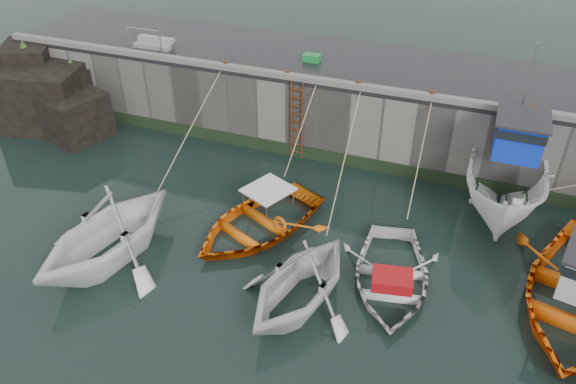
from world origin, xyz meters
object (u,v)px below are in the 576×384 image
(fish_crate, at_px, (312,58))
(bollard_c, at_px, (358,84))
(boat_near_white, at_px, (112,258))
(bollard_d, at_px, (432,95))
(boat_near_blacktrim, at_px, (300,303))
(bollard_e, at_px, (531,109))
(ladder, at_px, (296,121))
(boat_near_blue, at_px, (258,228))
(boat_far_white, at_px, (507,176))
(boat_near_navy, at_px, (390,282))
(bollard_a, at_px, (226,65))
(bollard_b, at_px, (287,74))

(fish_crate, xyz_separation_m, bollard_c, (2.32, -1.80, 0.00))
(boat_near_white, distance_m, bollard_c, 10.22)
(bollard_c, bearing_deg, bollard_d, 0.00)
(boat_near_blacktrim, relative_size, bollard_e, 15.39)
(ladder, height_order, bollard_d, bollard_d)
(boat_near_blue, relative_size, boat_far_white, 0.71)
(boat_near_white, xyz_separation_m, fish_crate, (3.22, 9.73, 3.30))
(boat_near_blue, distance_m, boat_near_blacktrim, 3.60)
(boat_near_navy, bearing_deg, boat_far_white, 51.17)
(boat_near_white, height_order, bollard_a, bollard_a)
(boat_near_navy, relative_size, bollard_c, 16.27)
(ladder, distance_m, boat_near_navy, 7.69)
(boat_near_blue, xyz_separation_m, boat_near_blacktrim, (2.39, -2.69, 0.00))
(ladder, height_order, boat_near_blue, ladder)
(fish_crate, relative_size, bollard_a, 2.31)
(fish_crate, bearing_deg, bollard_a, -148.56)
(bollard_a, bearing_deg, bollard_d, 0.00)
(boat_near_blacktrim, xyz_separation_m, bollard_d, (2.08, 7.74, 3.30))
(boat_near_navy, distance_m, fish_crate, 9.87)
(bollard_c, xyz_separation_m, bollard_e, (5.80, 0.00, 0.00))
(boat_near_white, bearing_deg, bollard_e, 47.91)
(boat_near_blue, bearing_deg, bollard_c, 94.35)
(bollard_d, bearing_deg, boat_near_navy, -88.86)
(boat_near_blacktrim, distance_m, bollard_a, 10.17)
(boat_near_blue, bearing_deg, bollard_d, 73.16)
(bollard_a, height_order, bollard_b, same)
(boat_near_white, relative_size, boat_far_white, 0.74)
(bollard_a, distance_m, bollard_e, 11.00)
(bollard_d, height_order, bollard_e, same)
(bollard_c, bearing_deg, fish_crate, 142.26)
(boat_near_white, relative_size, bollard_a, 18.29)
(boat_near_white, bearing_deg, bollard_c, 68.01)
(ladder, height_order, bollard_b, bollard_b)
(boat_near_white, height_order, fish_crate, fish_crate)
(bollard_a, relative_size, bollard_d, 1.00)
(bollard_a, distance_m, bollard_b, 2.50)
(boat_near_white, distance_m, bollard_e, 14.22)
(boat_near_white, distance_m, boat_far_white, 13.23)
(fish_crate, bearing_deg, boat_near_blacktrim, -73.93)
(fish_crate, height_order, bollard_b, bollard_b)
(boat_far_white, xyz_separation_m, bollard_b, (-8.25, 0.79, 2.17))
(boat_near_blacktrim, relative_size, bollard_c, 15.39)
(ladder, relative_size, boat_near_navy, 0.70)
(boat_near_white, xyz_separation_m, bollard_a, (0.34, 7.93, 3.30))
(boat_near_blacktrim, xyz_separation_m, bollard_a, (-5.72, 7.74, 3.30))
(boat_near_blue, distance_m, fish_crate, 7.61)
(boat_near_blue, distance_m, bollard_e, 9.76)
(bollard_b, relative_size, bollard_e, 1.00)
(ladder, relative_size, bollard_e, 11.43)
(boat_near_blacktrim, bearing_deg, boat_far_white, 68.28)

